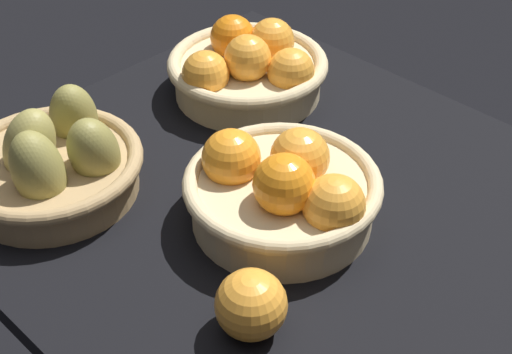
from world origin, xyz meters
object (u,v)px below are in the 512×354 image
at_px(basket_center, 283,190).
at_px(loose_orange_back_gap, 251,305).
at_px(basket_far_right_pears, 54,163).
at_px(basket_near_right, 248,68).

relative_size(basket_center, loose_orange_back_gap, 3.16).
bearing_deg(basket_center, loose_orange_back_gap, 122.00).
bearing_deg(loose_orange_back_gap, basket_far_right_pears, 1.49).
bearing_deg(basket_far_right_pears, basket_near_right, -92.31).
xyz_separation_m(basket_near_right, basket_far_right_pears, (0.01, 0.34, -0.00)).
bearing_deg(basket_near_right, basket_far_right_pears, 87.69).
xyz_separation_m(basket_center, basket_near_right, (0.24, -0.18, -0.00)).
distance_m(basket_near_right, basket_far_right_pears, 0.34).
relative_size(basket_near_right, basket_far_right_pears, 1.02).
relative_size(basket_center, basket_near_right, 0.99).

